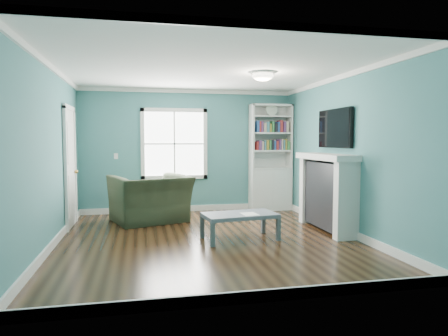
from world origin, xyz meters
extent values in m
plane|color=black|center=(0.00, 0.00, 0.00)|extent=(5.00, 5.00, 0.00)
plane|color=teal|center=(0.00, 2.50, 1.30)|extent=(4.50, 0.00, 4.50)
plane|color=teal|center=(0.00, -2.50, 1.30)|extent=(4.50, 0.00, 4.50)
plane|color=teal|center=(-2.25, 0.00, 1.30)|extent=(0.00, 5.00, 5.00)
plane|color=teal|center=(2.25, 0.00, 1.30)|extent=(0.00, 5.00, 5.00)
plane|color=white|center=(0.00, 0.00, 2.60)|extent=(5.00, 5.00, 0.00)
cube|color=white|center=(0.00, 2.48, 0.06)|extent=(4.50, 0.03, 0.12)
cube|color=white|center=(0.00, -2.48, 0.06)|extent=(4.50, 0.03, 0.12)
cube|color=white|center=(-2.23, 0.00, 0.06)|extent=(0.03, 5.00, 0.12)
cube|color=white|center=(2.23, 0.00, 0.06)|extent=(0.03, 5.00, 0.12)
cube|color=white|center=(0.00, 2.48, 2.56)|extent=(4.50, 0.04, 0.08)
cube|color=white|center=(0.00, -2.48, 2.56)|extent=(4.50, 0.04, 0.08)
cube|color=white|center=(-2.23, 0.00, 2.56)|extent=(0.04, 5.00, 0.08)
cube|color=white|center=(2.23, 0.00, 2.56)|extent=(0.04, 5.00, 0.08)
cube|color=white|center=(-0.30, 2.50, 1.45)|extent=(1.24, 0.01, 1.34)
cube|color=white|center=(-0.96, 2.48, 1.45)|extent=(0.08, 0.06, 1.50)
cube|color=white|center=(0.36, 2.48, 1.45)|extent=(0.08, 0.06, 1.50)
cube|color=white|center=(-0.30, 2.48, 0.74)|extent=(1.40, 0.06, 0.08)
cube|color=white|center=(-0.30, 2.48, 2.16)|extent=(1.40, 0.06, 0.08)
cube|color=white|center=(-0.30, 2.48, 1.45)|extent=(1.24, 0.03, 0.03)
cube|color=white|center=(-0.30, 2.48, 1.45)|extent=(0.03, 0.03, 1.34)
cube|color=silver|center=(1.77, 2.30, 0.45)|extent=(0.90, 0.35, 0.90)
cube|color=silver|center=(1.34, 2.30, 1.60)|extent=(0.04, 0.35, 1.40)
cube|color=silver|center=(2.20, 2.30, 1.60)|extent=(0.04, 0.35, 1.40)
cube|color=silver|center=(1.77, 2.46, 1.60)|extent=(0.90, 0.02, 1.40)
cube|color=silver|center=(1.77, 2.30, 2.28)|extent=(0.90, 0.35, 0.04)
cube|color=silver|center=(1.77, 2.30, 0.92)|extent=(0.84, 0.33, 0.03)
cube|color=silver|center=(1.77, 2.30, 1.30)|extent=(0.84, 0.33, 0.03)
cube|color=silver|center=(1.77, 2.30, 1.68)|extent=(0.84, 0.33, 0.03)
cube|color=silver|center=(1.77, 2.30, 2.04)|extent=(0.84, 0.33, 0.03)
cube|color=maroon|center=(1.77, 2.28, 1.43)|extent=(0.70, 0.25, 0.22)
cube|color=#593366|center=(1.77, 2.28, 1.81)|extent=(0.70, 0.25, 0.22)
cylinder|color=beige|center=(1.77, 2.25, 2.19)|extent=(0.26, 0.06, 0.26)
cube|color=black|center=(2.09, 0.20, 0.60)|extent=(0.30, 1.20, 1.10)
cube|color=black|center=(2.07, 0.20, 0.40)|extent=(0.22, 0.65, 0.70)
cube|color=silver|center=(2.07, -0.47, 0.60)|extent=(0.36, 0.16, 1.20)
cube|color=silver|center=(2.07, 0.87, 0.60)|extent=(0.36, 0.16, 1.20)
cube|color=silver|center=(2.05, 0.20, 1.25)|extent=(0.44, 1.58, 0.10)
cube|color=black|center=(2.20, 0.20, 1.72)|extent=(0.06, 1.10, 0.65)
cube|color=silver|center=(-2.23, 1.40, 1.02)|extent=(0.04, 0.80, 2.05)
cube|color=white|center=(-2.22, 0.95, 1.02)|extent=(0.05, 0.08, 2.13)
cube|color=white|center=(-2.22, 1.85, 1.02)|extent=(0.05, 0.08, 2.13)
cube|color=white|center=(-2.22, 1.40, 2.09)|extent=(0.05, 0.98, 0.08)
sphere|color=#BF8C3F|center=(-2.17, 1.70, 0.95)|extent=(0.07, 0.07, 0.07)
ellipsoid|color=white|center=(0.90, 0.10, 2.54)|extent=(0.34, 0.34, 0.15)
cylinder|color=white|center=(0.90, 0.10, 2.58)|extent=(0.38, 0.38, 0.03)
cube|color=white|center=(-1.50, 2.48, 1.20)|extent=(0.08, 0.01, 0.12)
imported|color=#232C1B|center=(-0.84, 1.53, 0.58)|extent=(1.54, 1.26, 1.16)
cube|color=#4B555A|center=(-0.01, -0.45, 0.17)|extent=(0.07, 0.07, 0.34)
cube|color=#4B555A|center=(1.03, -0.31, 0.17)|extent=(0.07, 0.07, 0.34)
cube|color=#4B555A|center=(-0.08, 0.09, 0.17)|extent=(0.07, 0.07, 0.34)
cube|color=#4B555A|center=(0.96, 0.23, 0.17)|extent=(0.07, 0.07, 0.34)
cube|color=#505B67|center=(0.48, -0.11, 0.37)|extent=(1.18, 0.74, 0.06)
cube|color=white|center=(0.61, -0.21, 0.41)|extent=(0.26, 0.31, 0.00)
camera|label=1|loc=(-1.00, -6.00, 1.53)|focal=32.00mm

